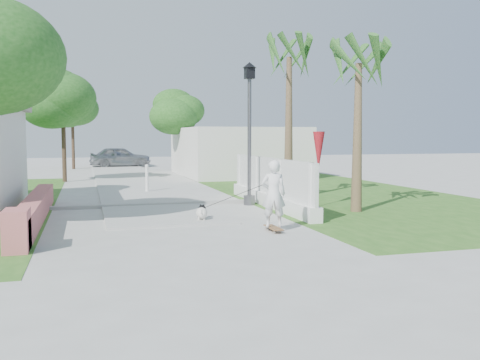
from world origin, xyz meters
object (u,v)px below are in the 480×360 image
object	(u,v)px
street_lamp	(249,128)
dog	(202,212)
skateboarder	(237,197)
parked_car	(120,157)
bollard	(147,178)
patio_umbrella	(319,152)

from	to	relation	value
street_lamp	dog	xyz separation A→B (m)	(-2.12, -2.79, -2.20)
dog	skateboarder	bearing A→B (deg)	-41.17
skateboarder	parked_car	distance (m)	25.76
skateboarder	parked_car	size ratio (longest dim) A/B	0.58
bollard	street_lamp	bearing A→B (deg)	-59.04
skateboarder	dog	bearing A→B (deg)	-41.10
parked_car	street_lamp	bearing A→B (deg)	-175.29
street_lamp	skateboarder	distance (m)	4.38
street_lamp	bollard	world-z (taller)	street_lamp
bollard	parked_car	distance (m)	17.48
street_lamp	bollard	bearing A→B (deg)	120.96
bollard	patio_umbrella	distance (m)	7.25
patio_umbrella	bollard	bearing A→B (deg)	129.91
skateboarder	parked_car	world-z (taller)	skateboarder
bollard	parked_car	size ratio (longest dim) A/B	0.26
patio_umbrella	parked_car	world-z (taller)	patio_umbrella
bollard	skateboarder	world-z (taller)	skateboarder
dog	parked_car	world-z (taller)	parked_car
street_lamp	bollard	distance (m)	5.56
patio_umbrella	parked_car	distance (m)	23.44
patio_umbrella	dog	xyz separation A→B (m)	(-4.02, -1.79, -1.46)
street_lamp	patio_umbrella	size ratio (longest dim) A/B	1.93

